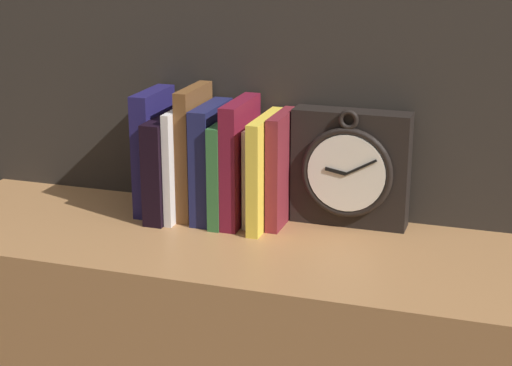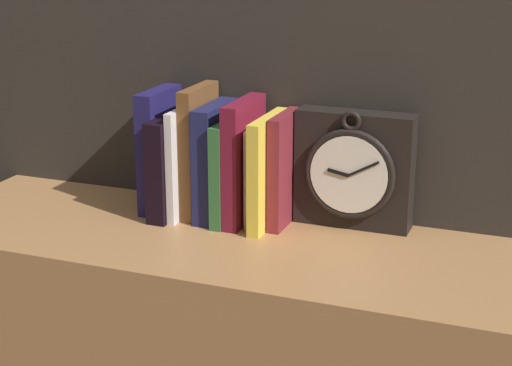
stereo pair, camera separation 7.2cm
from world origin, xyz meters
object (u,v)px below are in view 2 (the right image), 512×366
object	(u,v)px
book_slot1_black	(173,165)
book_slot9_maroon	(284,169)
book_slot6_maroon	(244,161)
book_slot5_green	(230,170)
book_slot0_navy	(160,150)
book_slot4_navy	(216,161)
book_slot7_cream	(260,173)
book_slot2_white	(187,161)
book_slot3_brown	(199,151)
book_slot8_yellow	(268,171)
clock	(353,170)

from	to	relation	value
book_slot1_black	book_slot9_maroon	xyz separation A→B (m)	(0.21, 0.02, 0.01)
book_slot1_black	book_slot6_maroon	distance (m)	0.14
book_slot5_green	book_slot9_maroon	xyz separation A→B (m)	(0.10, 0.01, 0.01)
book_slot0_navy	book_slot4_navy	bearing A→B (deg)	-2.37
book_slot5_green	book_slot7_cream	distance (m)	0.05
book_slot2_white	book_slot6_maroon	bearing A→B (deg)	1.48
book_slot3_brown	book_slot9_maroon	xyz separation A→B (m)	(0.16, 0.00, -0.02)
book_slot1_black	book_slot7_cream	world-z (taller)	book_slot1_black
book_slot5_green	book_slot8_yellow	world-z (taller)	book_slot8_yellow
book_slot5_green	book_slot3_brown	bearing A→B (deg)	172.05
clock	book_slot1_black	xyz separation A→B (m)	(-0.32, -0.05, -0.01)
book_slot2_white	book_slot8_yellow	world-z (taller)	book_slot2_white
book_slot6_maroon	book_slot8_yellow	size ratio (longest dim) A/B	1.12
book_slot0_navy	book_slot6_maroon	size ratio (longest dim) A/B	1.02
book_slot3_brown	book_slot5_green	size ratio (longest dim) A/B	1.29
book_slot3_brown	book_slot7_cream	xyz separation A→B (m)	(0.12, 0.00, -0.03)
clock	book_slot2_white	distance (m)	0.30
book_slot5_green	book_slot8_yellow	bearing A→B (deg)	-3.04
book_slot1_black	book_slot9_maroon	size ratio (longest dim) A/B	0.92
book_slot9_maroon	book_slot5_green	bearing A→B (deg)	-172.69
book_slot6_maroon	book_slot7_cream	bearing A→B (deg)	23.63
book_slot2_white	book_slot0_navy	bearing A→B (deg)	170.16
clock	book_slot7_cream	bearing A→B (deg)	-169.68
clock	book_slot8_yellow	bearing A→B (deg)	-161.82
clock	book_slot2_white	xyz separation A→B (m)	(-0.30, -0.04, -0.00)
book_slot1_black	book_slot2_white	distance (m)	0.03
book_slot0_navy	book_slot8_yellow	size ratio (longest dim) A/B	1.14
book_slot0_navy	book_slot3_brown	xyz separation A→B (m)	(0.08, 0.00, 0.01)
book_slot1_black	book_slot3_brown	distance (m)	0.05
book_slot0_navy	book_slot5_green	bearing A→B (deg)	-3.52
book_slot0_navy	book_slot2_white	xyz separation A→B (m)	(0.06, -0.01, -0.01)
book_slot7_cream	book_slot1_black	bearing A→B (deg)	-173.31
clock	book_slot3_brown	xyz separation A→B (m)	(-0.28, -0.03, 0.02)
book_slot2_white	book_slot8_yellow	bearing A→B (deg)	-0.85
book_slot1_black	book_slot4_navy	world-z (taller)	book_slot4_navy
book_slot3_brown	book_slot2_white	bearing A→B (deg)	-151.19
book_slot2_white	book_slot5_green	bearing A→B (deg)	1.07
clock	book_slot3_brown	size ratio (longest dim) A/B	0.90
book_slot3_brown	book_slot7_cream	distance (m)	0.12
book_slot4_navy	book_slot8_yellow	distance (m)	0.10
book_slot4_navy	book_slot5_green	world-z (taller)	book_slot4_navy
book_slot0_navy	book_slot8_yellow	world-z (taller)	book_slot0_navy
book_slot6_maroon	book_slot9_maroon	world-z (taller)	book_slot6_maroon
book_slot7_cream	book_slot8_yellow	size ratio (longest dim) A/B	0.89
book_slot5_green	book_slot7_cream	size ratio (longest dim) A/B	1.04
book_slot6_maroon	book_slot8_yellow	world-z (taller)	book_slot6_maroon
book_slot7_cream	clock	bearing A→B (deg)	10.32
book_slot2_white	book_slot8_yellow	xyz separation A→B (m)	(0.16, -0.00, -0.00)
book_slot3_brown	clock	bearing A→B (deg)	6.78
book_slot1_black	book_slot8_yellow	distance (m)	0.18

